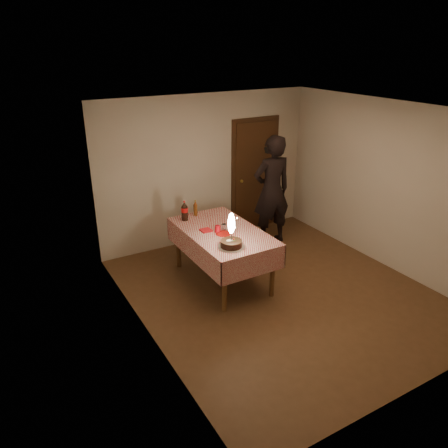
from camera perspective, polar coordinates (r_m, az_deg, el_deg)
The scene contains 11 objects.
ground at distance 6.50m, azimuth 7.34°, elevation -8.84°, with size 4.00×4.50×0.01m, color brown.
room_shell at distance 5.88m, azimuth 7.97°, elevation 5.43°, with size 4.04×4.54×2.62m.
dining_table at distance 6.42m, azimuth -0.22°, elevation -1.74°, with size 1.02×1.72×0.83m.
birthday_cake at distance 5.83m, azimuth 0.95°, elevation -1.99°, with size 0.36×0.36×0.49m.
red_plate at distance 6.27m, azimuth -0.08°, elevation -1.25°, with size 0.22×0.22×0.01m, color #A5100B.
red_cup at distance 6.30m, azimuth -0.84°, elevation -0.65°, with size 0.08×0.08×0.10m, color #AA0B16.
clear_cup at distance 6.38m, azimuth -0.02°, elevation -0.39°, with size 0.07×0.07×0.09m, color white.
napkin_stack at distance 6.36m, azimuth -2.38°, elevation -0.83°, with size 0.15×0.15×0.02m, color red.
cola_bottle at distance 6.71m, azimuth -5.17°, elevation 1.72°, with size 0.10×0.10×0.32m.
amber_bottle_left at distance 6.90m, azimuth -3.76°, elevation 2.05°, with size 0.06×0.06×0.25m.
photographer at distance 7.67m, azimuth 6.25°, elevation 4.37°, with size 0.75×0.53×1.95m.
Camera 1 is at (-3.44, -4.33, 3.40)m, focal length 35.00 mm.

